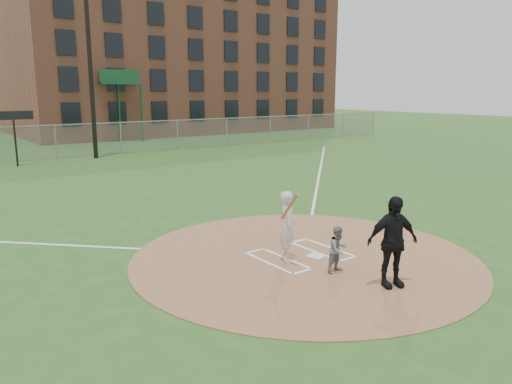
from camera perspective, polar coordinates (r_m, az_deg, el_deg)
ground at (r=12.34m, az=5.54°, el=-7.44°), size 140.00×140.00×0.00m
dirt_circle at (r=12.34m, az=5.54°, el=-7.39°), size 8.40×8.40×0.02m
home_plate at (r=12.36m, az=6.87°, el=-7.28°), size 0.49×0.49×0.03m
foul_line_first at (r=24.72m, az=7.27°, el=2.17°), size 17.04×17.04×0.01m
catcher at (r=11.28m, az=9.38°, el=-6.48°), size 0.53×0.42×1.05m
umpire at (r=10.60m, az=15.32°, el=-5.49°), size 1.21×0.84×1.91m
batters_boxes at (r=12.44m, az=5.08°, el=-7.15°), size 2.08×1.88×0.01m
batter_at_plate at (r=11.81m, az=3.67°, el=-3.88°), size 0.70×1.07×1.78m
outfield_fence at (r=31.79m, az=-21.92°, el=5.35°), size 56.08×0.08×2.03m
brick_warehouse at (r=52.48m, az=-9.49°, el=15.25°), size 30.00×17.17×15.00m
light_pole at (r=31.36m, az=-18.58°, el=15.76°), size 1.20×0.30×12.22m
scoreboard_sign at (r=29.40m, az=-25.97°, el=7.26°), size 2.00×0.10×2.93m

